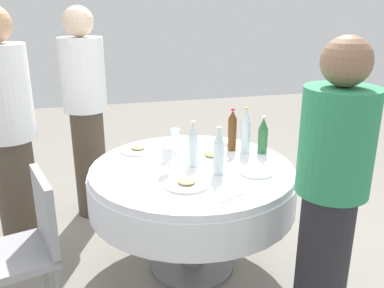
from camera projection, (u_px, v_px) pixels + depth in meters
name	position (u px, v px, depth m)	size (l,w,h in m)	color
ground_plane	(192.00, 266.00, 2.81)	(10.00, 10.00, 0.00)	gray
dining_table	(192.00, 188.00, 2.61)	(1.31, 1.31, 0.74)	white
bottle_green_rear	(263.00, 136.00, 2.76)	(0.07, 0.07, 0.26)	#2D6B38
bottle_clear_outer	(246.00, 132.00, 2.76)	(0.06, 0.06, 0.31)	silver
bottle_clear_front	(193.00, 145.00, 2.53)	(0.06, 0.06, 0.30)	silver
bottle_clear_inner	(219.00, 152.00, 2.41)	(0.07, 0.07, 0.29)	silver
bottle_brown_near	(232.00, 131.00, 2.81)	(0.06, 0.06, 0.30)	#593314
wine_glass_inner	(167.00, 154.00, 2.44)	(0.07, 0.07, 0.16)	white
wine_glass_near	(167.00, 144.00, 2.66)	(0.06, 0.06, 0.14)	white
wine_glass_west	(175.00, 134.00, 2.83)	(0.06, 0.06, 0.15)	white
plate_south	(138.00, 149.00, 2.84)	(0.25, 0.25, 0.04)	white
plate_mid	(256.00, 171.00, 2.47)	(0.22, 0.22, 0.02)	white
plate_far	(212.00, 156.00, 2.70)	(0.25, 0.25, 0.04)	white
plate_left	(186.00, 183.00, 2.29)	(0.25, 0.25, 0.04)	white
spoon_outer	(232.00, 198.00, 2.14)	(0.18, 0.02, 0.01)	silver
knife_front	(128.00, 167.00, 2.55)	(0.18, 0.02, 0.01)	silver
knife_inner	(186.00, 142.00, 3.01)	(0.18, 0.02, 0.01)	silver
folded_napkin	(216.00, 142.00, 2.98)	(0.13, 0.13, 0.02)	white
person_rear	(330.00, 197.00, 1.96)	(0.34, 0.34, 1.58)	#26262B
person_outer	(9.00, 136.00, 2.62)	(0.34, 0.34, 1.71)	#4C3F33
person_front	(86.00, 111.00, 3.26)	(0.34, 0.34, 1.70)	#4C3F33
chair_west	(28.00, 241.00, 2.16)	(0.49, 0.49, 0.87)	#99999E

